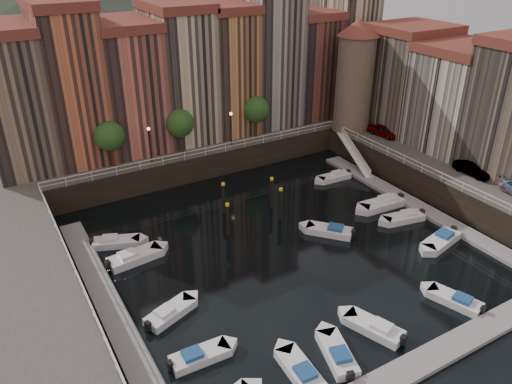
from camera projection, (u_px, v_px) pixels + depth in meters
ground at (281, 244)px, 46.25m from camera, size 200.00×200.00×0.00m
quay_far at (174, 140)px, 65.50m from camera, size 80.00×20.00×3.00m
quay_right at (498, 173)px, 56.56m from camera, size 20.00×36.00×3.00m
dock_left at (110, 307)px, 38.15m from camera, size 2.00×28.00×0.35m
dock_right at (415, 205)px, 52.66m from camera, size 2.00×28.00×0.35m
dock_near at (419, 364)px, 33.13m from camera, size 30.00×2.00×0.35m
mountains at (55, 12)px, 127.75m from camera, size 145.00×100.00×18.00m
far_terrace at (201, 69)px, 60.72m from camera, size 48.70×10.30×17.50m
right_terrace at (460, 93)px, 56.63m from camera, size 9.30×24.30×14.00m
corner_tower at (355, 74)px, 61.64m from camera, size 5.20×5.20×13.80m
promenade_trees at (185, 122)px, 56.59m from camera, size 21.20×3.20×5.20m
street_lamps at (192, 130)px, 56.29m from camera, size 10.36×0.36×4.18m
railings at (254, 187)px, 48.26m from camera, size 36.08×34.04×0.52m
gangway at (355, 153)px, 60.70m from camera, size 2.78×8.32×3.73m
mooring_pilings at (251, 204)px, 49.72m from camera, size 6.83×4.37×3.78m
boat_left_1 at (199, 356)px, 33.52m from camera, size 4.33×1.70×0.99m
boat_left_2 at (170, 313)px, 37.37m from camera, size 4.47×2.94×1.01m
boat_left_3 at (134, 257)px, 43.70m from camera, size 5.08×2.32×1.14m
boat_left_4 at (115, 242)px, 45.96m from camera, size 4.53×3.06×1.03m
boat_right_1 at (441, 240)px, 46.17m from camera, size 4.95×2.72×1.11m
boat_right_2 at (404, 218)px, 49.93m from camera, size 4.57×2.35×1.02m
boat_right_3 at (383, 204)px, 52.36m from camera, size 5.28×2.17×1.20m
boat_right_4 at (335, 177)px, 58.38m from camera, size 4.23×1.69×0.96m
boat_near_0 at (301, 372)px, 32.31m from camera, size 1.87×4.54×1.03m
boat_near_1 at (338, 354)px, 33.65m from camera, size 2.76×4.61×1.03m
boat_near_2 at (375, 328)px, 35.90m from camera, size 3.03×4.67×1.05m
boat_near_3 at (456, 300)px, 38.64m from camera, size 2.74×4.41×0.99m
car_a at (383, 131)px, 62.24m from camera, size 2.15×4.23×1.38m
car_b at (473, 169)px, 52.16m from camera, size 1.45×4.17×1.37m
boat_extra_545 at (330, 231)px, 47.68m from camera, size 4.12×4.38×1.06m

